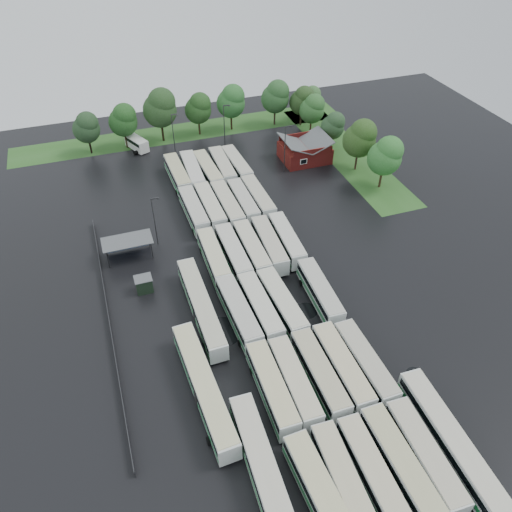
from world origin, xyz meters
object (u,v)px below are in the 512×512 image
object	(u,v)px
brick_building	(305,152)
artic_bus_west_a	(266,479)
minibus	(137,143)
artic_bus_east	(454,448)

from	to	relation	value
brick_building	artic_bus_west_a	size ratio (longest dim) A/B	0.51
artic_bus_west_a	minibus	distance (m)	82.46
artic_bus_east	minibus	xyz separation A→B (m)	(-22.08, 86.13, -0.47)
brick_building	artic_bus_west_a	xyz separation A→B (m)	(-32.99, -65.53, 0.16)
artic_bus_west_a	minibus	xyz separation A→B (m)	(-1.00, 82.45, -0.45)
brick_building	minibus	distance (m)	37.97
brick_building	artic_bus_west_a	bearing A→B (deg)	-116.72
artic_bus_west_a	minibus	size ratio (longest dim) A/B	2.86
artic_bus_west_a	artic_bus_east	xyz separation A→B (m)	(21.08, -3.67, 0.02)
artic_bus_east	brick_building	bearing A→B (deg)	82.00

